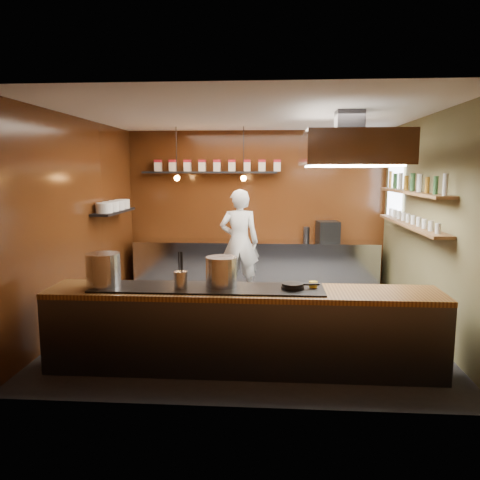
# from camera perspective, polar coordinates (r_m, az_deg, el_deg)

# --- Properties ---
(floor) EXTENTS (5.00, 5.00, 0.00)m
(floor) POSITION_cam_1_polar(r_m,az_deg,el_deg) (7.04, 1.19, -10.05)
(floor) COLOR black
(floor) RESTS_ON ground
(back_wall) EXTENTS (5.00, 0.00, 5.00)m
(back_wall) POSITION_cam_1_polar(r_m,az_deg,el_deg) (9.20, 1.99, 3.88)
(back_wall) COLOR #3F170B
(back_wall) RESTS_ON ground
(left_wall) EXTENTS (0.00, 5.00, 5.00)m
(left_wall) POSITION_cam_1_polar(r_m,az_deg,el_deg) (7.28, -18.86, 2.22)
(left_wall) COLOR #3F170B
(left_wall) RESTS_ON ground
(right_wall) EXTENTS (0.00, 5.00, 5.00)m
(right_wall) POSITION_cam_1_polar(r_m,az_deg,el_deg) (7.05, 21.99, 1.87)
(right_wall) COLOR brown
(right_wall) RESTS_ON ground
(ceiling) EXTENTS (5.00, 5.00, 0.00)m
(ceiling) POSITION_cam_1_polar(r_m,az_deg,el_deg) (6.72, 1.27, 15.01)
(ceiling) COLOR silver
(ceiling) RESTS_ON back_wall
(window_pane) EXTENTS (0.00, 1.00, 1.00)m
(window_pane) POSITION_cam_1_polar(r_m,az_deg,el_deg) (8.64, 18.36, 5.82)
(window_pane) COLOR white
(window_pane) RESTS_ON right_wall
(prep_counter) EXTENTS (4.60, 0.65, 0.90)m
(prep_counter) POSITION_cam_1_polar(r_m,az_deg,el_deg) (9.02, 1.88, -2.95)
(prep_counter) COLOR silver
(prep_counter) RESTS_ON floor
(pass_counter) EXTENTS (4.40, 0.72, 0.94)m
(pass_counter) POSITION_cam_1_polar(r_m,az_deg,el_deg) (5.37, 0.30, -10.75)
(pass_counter) COLOR #38383D
(pass_counter) RESTS_ON floor
(tin_shelf) EXTENTS (2.60, 0.26, 0.04)m
(tin_shelf) POSITION_cam_1_polar(r_m,az_deg,el_deg) (9.11, -3.75, 8.23)
(tin_shelf) COLOR black
(tin_shelf) RESTS_ON back_wall
(plate_shelf) EXTENTS (0.30, 1.40, 0.04)m
(plate_shelf) POSITION_cam_1_polar(r_m,az_deg,el_deg) (8.14, -15.12, 3.35)
(plate_shelf) COLOR black
(plate_shelf) RESTS_ON left_wall
(bottle_shelf_upper) EXTENTS (0.26, 2.80, 0.04)m
(bottle_shelf_upper) POSITION_cam_1_polar(r_m,az_deg,el_deg) (7.26, 20.24, 5.46)
(bottle_shelf_upper) COLOR brown
(bottle_shelf_upper) RESTS_ON right_wall
(bottle_shelf_lower) EXTENTS (0.26, 2.80, 0.04)m
(bottle_shelf_lower) POSITION_cam_1_polar(r_m,az_deg,el_deg) (7.29, 20.05, 1.77)
(bottle_shelf_lower) COLOR brown
(bottle_shelf_lower) RESTS_ON right_wall
(extractor_hood) EXTENTS (1.20, 2.00, 0.72)m
(extractor_hood) POSITION_cam_1_polar(r_m,az_deg,el_deg) (6.35, 13.09, 10.69)
(extractor_hood) COLOR #38383D
(extractor_hood) RESTS_ON ceiling
(pendant_left) EXTENTS (0.10, 0.10, 0.95)m
(pendant_left) POSITION_cam_1_polar(r_m,az_deg,el_deg) (8.54, -7.70, 7.83)
(pendant_left) COLOR black
(pendant_left) RESTS_ON ceiling
(pendant_right) EXTENTS (0.10, 0.10, 0.95)m
(pendant_right) POSITION_cam_1_polar(r_m,az_deg,el_deg) (8.38, 0.44, 7.90)
(pendant_right) COLOR black
(pendant_right) RESTS_ON ceiling
(storage_tins) EXTENTS (2.43, 0.13, 0.22)m
(storage_tins) POSITION_cam_1_polar(r_m,az_deg,el_deg) (9.09, -2.80, 9.07)
(storage_tins) COLOR beige
(storage_tins) RESTS_ON tin_shelf
(plate_stacks) EXTENTS (0.26, 1.16, 0.16)m
(plate_stacks) POSITION_cam_1_polar(r_m,az_deg,el_deg) (8.14, -15.15, 4.05)
(plate_stacks) COLOR white
(plate_stacks) RESTS_ON plate_shelf
(bottles) EXTENTS (0.06, 2.66, 0.24)m
(bottles) POSITION_cam_1_polar(r_m,az_deg,el_deg) (7.25, 20.29, 6.57)
(bottles) COLOR silver
(bottles) RESTS_ON bottle_shelf_upper
(wine_glasses) EXTENTS (0.07, 2.37, 0.13)m
(wine_glasses) POSITION_cam_1_polar(r_m,az_deg,el_deg) (7.28, 20.08, 2.44)
(wine_glasses) COLOR silver
(wine_glasses) RESTS_ON bottle_shelf_lower
(stockpot_large) EXTENTS (0.41, 0.41, 0.37)m
(stockpot_large) POSITION_cam_1_polar(r_m,az_deg,el_deg) (5.51, -16.34, -3.48)
(stockpot_large) COLOR #B8BABF
(stockpot_large) RESTS_ON pass_counter
(stockpot_small) EXTENTS (0.44, 0.44, 0.34)m
(stockpot_small) POSITION_cam_1_polar(r_m,az_deg,el_deg) (5.28, -2.27, -3.86)
(stockpot_small) COLOR #B9BCC1
(stockpot_small) RESTS_ON pass_counter
(utensil_crock) EXTENTS (0.20, 0.20, 0.19)m
(utensil_crock) POSITION_cam_1_polar(r_m,az_deg,el_deg) (5.23, -7.22, -4.84)
(utensil_crock) COLOR silver
(utensil_crock) RESTS_ON pass_counter
(frying_pan) EXTENTS (0.42, 0.25, 0.06)m
(frying_pan) POSITION_cam_1_polar(r_m,az_deg,el_deg) (5.22, 6.50, -5.59)
(frying_pan) COLOR black
(frying_pan) RESTS_ON pass_counter
(butter_jar) EXTENTS (0.11, 0.11, 0.09)m
(butter_jar) POSITION_cam_1_polar(r_m,az_deg,el_deg) (5.32, 8.92, -5.48)
(butter_jar) COLOR yellow
(butter_jar) RESTS_ON pass_counter
(espresso_machine) EXTENTS (0.44, 0.43, 0.39)m
(espresso_machine) POSITION_cam_1_polar(r_m,az_deg,el_deg) (8.98, 10.66, 1.03)
(espresso_machine) COLOR black
(espresso_machine) RESTS_ON prep_counter
(chef) EXTENTS (0.72, 0.50, 1.91)m
(chef) POSITION_cam_1_polar(r_m,az_deg,el_deg) (8.41, -0.09, -0.28)
(chef) COLOR silver
(chef) RESTS_ON floor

